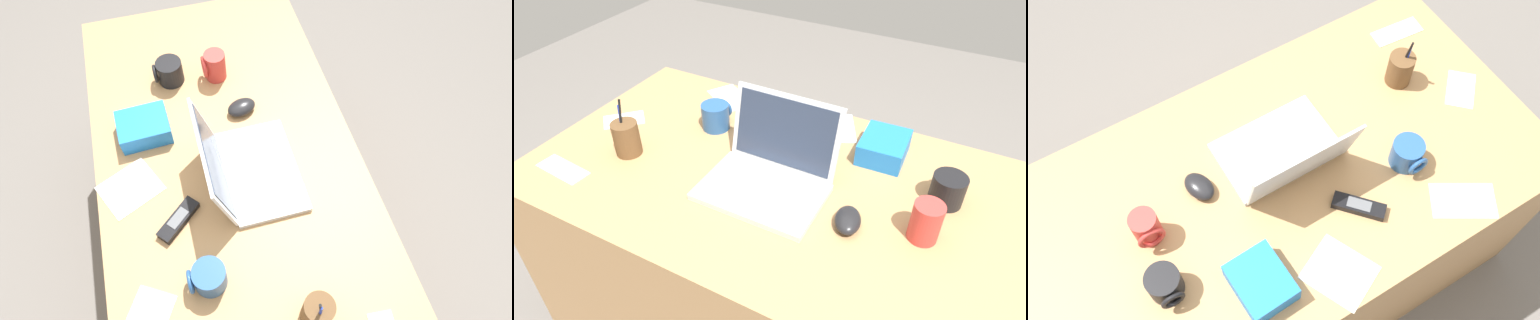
% 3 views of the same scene
% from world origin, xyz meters
% --- Properties ---
extents(ground_plane, '(6.00, 6.00, 0.00)m').
position_xyz_m(ground_plane, '(0.00, 0.00, 0.00)').
color(ground_plane, slate).
extents(desk, '(1.55, 0.83, 0.75)m').
position_xyz_m(desk, '(0.00, 0.00, 0.38)').
color(desk, tan).
rests_on(desk, ground).
extents(laptop, '(0.33, 0.28, 0.23)m').
position_xyz_m(laptop, '(-0.05, -0.04, 0.80)').
color(laptop, silver).
rests_on(laptop, desk).
extents(computer_mouse, '(0.09, 0.11, 0.04)m').
position_xyz_m(computer_mouse, '(0.20, -0.09, 0.77)').
color(computer_mouse, black).
rests_on(computer_mouse, desk).
extents(coffee_mug_white, '(0.09, 0.10, 0.09)m').
position_xyz_m(coffee_mug_white, '(0.40, 0.12, 0.80)').
color(coffee_mug_white, black).
rests_on(coffee_mug_white, desk).
extents(coffee_mug_tall, '(0.09, 0.10, 0.09)m').
position_xyz_m(coffee_mug_tall, '(-0.34, 0.14, 0.80)').
color(coffee_mug_tall, '#26518C').
rests_on(coffee_mug_tall, desk).
extents(coffee_mug_spare, '(0.08, 0.09, 0.11)m').
position_xyz_m(coffee_mug_spare, '(0.37, -0.03, 0.81)').
color(coffee_mug_spare, '#C63833').
rests_on(coffee_mug_spare, desk).
extents(cordless_phone, '(0.13, 0.14, 0.03)m').
position_xyz_m(cordless_phone, '(-0.15, 0.19, 0.77)').
color(cordless_phone, black).
rests_on(cordless_phone, desk).
extents(pen_holder, '(0.08, 0.08, 0.18)m').
position_xyz_m(pen_holder, '(-0.50, -0.11, 0.81)').
color(pen_holder, brown).
rests_on(pen_holder, desk).
extents(snack_bag, '(0.14, 0.17, 0.07)m').
position_xyz_m(snack_bag, '(0.19, 0.24, 0.79)').
color(snack_bag, blue).
rests_on(snack_bag, desk).
extents(paper_note_right, '(0.20, 0.21, 0.00)m').
position_xyz_m(paper_note_right, '(0.00, 0.31, 0.76)').
color(paper_note_right, white).
rests_on(paper_note_right, desk).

